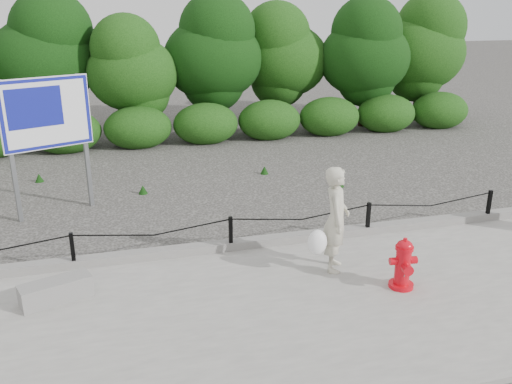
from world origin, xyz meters
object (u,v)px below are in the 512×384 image
at_px(concrete_block, 56,290).
at_px(pedestrian, 335,221).
at_px(fire_hydrant, 403,264).
at_px(advertising_sign, 46,120).

bearing_deg(concrete_block, pedestrian, -1.79).
bearing_deg(fire_hydrant, advertising_sign, 145.14).
height_order(pedestrian, concrete_block, pedestrian).
bearing_deg(pedestrian, fire_hydrant, -114.07).
relative_size(pedestrian, concrete_block, 1.73).
bearing_deg(fire_hydrant, pedestrian, 140.01).
distance_m(pedestrian, advertising_sign, 5.84).
bearing_deg(advertising_sign, concrete_block, -108.97).
height_order(fire_hydrant, concrete_block, fire_hydrant).
distance_m(fire_hydrant, advertising_sign, 6.99).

